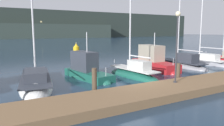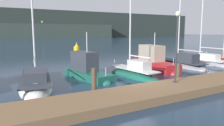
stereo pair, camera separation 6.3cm
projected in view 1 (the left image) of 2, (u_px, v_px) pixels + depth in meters
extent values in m
plane|color=#1E3347|center=(134.00, 86.00, 14.63)|extent=(400.00, 400.00, 0.00)
cube|color=brown|center=(158.00, 92.00, 12.55)|extent=(39.75, 2.80, 0.45)
cylinder|color=#4C3D2D|center=(94.00, 82.00, 12.27)|extent=(0.28, 0.28, 1.63)
cylinder|color=#4C3D2D|center=(178.00, 73.00, 15.51)|extent=(0.28, 0.28, 1.42)
ellipsoid|color=white|center=(36.00, 85.00, 15.02)|extent=(3.65, 8.53, 1.53)
cube|color=#333842|center=(36.00, 77.00, 14.94)|extent=(3.07, 7.17, 0.08)
cube|color=#333842|center=(35.00, 75.00, 13.96)|extent=(1.77, 2.84, 0.58)
cylinder|color=silver|center=(32.00, 9.00, 14.90)|extent=(0.12, 0.12, 9.12)
cylinder|color=silver|center=(35.00, 59.00, 13.92)|extent=(0.65, 3.07, 0.09)
cylinder|color=silver|center=(35.00, 65.00, 18.46)|extent=(0.04, 0.04, 0.50)
ellipsoid|color=#195647|center=(88.00, 78.00, 17.13)|extent=(2.53, 5.71, 1.25)
cube|color=#195647|center=(88.00, 75.00, 17.09)|extent=(2.31, 5.15, 0.55)
cube|color=#333842|center=(84.00, 61.00, 17.37)|extent=(1.52, 2.58, 1.51)
cube|color=black|center=(77.00, 57.00, 18.19)|extent=(1.05, 0.44, 0.67)
cylinder|color=silver|center=(87.00, 42.00, 16.80)|extent=(0.07, 0.07, 1.54)
cylinder|color=silver|center=(106.00, 72.00, 15.21)|extent=(0.04, 0.04, 0.60)
ellipsoid|color=#195647|center=(133.00, 77.00, 17.69)|extent=(2.07, 5.83, 1.10)
cube|color=silver|center=(133.00, 69.00, 17.59)|extent=(1.74, 4.90, 0.08)
cube|color=silver|center=(139.00, 65.00, 16.98)|extent=(1.09, 1.91, 0.71)
cylinder|color=silver|center=(130.00, 27.00, 17.48)|extent=(0.12, 0.12, 6.72)
cylinder|color=silver|center=(140.00, 57.00, 16.84)|extent=(0.31, 2.39, 0.09)
cylinder|color=silver|center=(114.00, 62.00, 19.68)|extent=(0.04, 0.04, 0.50)
ellipsoid|color=red|center=(154.00, 69.00, 21.15)|extent=(2.35, 6.40, 1.32)
cube|color=red|center=(155.00, 65.00, 21.09)|extent=(2.15, 5.77, 0.79)
cube|color=#A39984|center=(151.00, 53.00, 21.48)|extent=(1.47, 2.85, 1.52)
cube|color=black|center=(144.00, 50.00, 22.58)|extent=(1.12, 0.38, 0.68)
cylinder|color=silver|center=(155.00, 39.00, 20.84)|extent=(0.07, 0.07, 1.21)
cylinder|color=silver|center=(173.00, 62.00, 18.62)|extent=(0.04, 0.04, 0.60)
ellipsoid|color=gray|center=(181.00, 67.00, 22.79)|extent=(1.97, 6.48, 1.12)
cube|color=#333842|center=(181.00, 61.00, 22.71)|extent=(1.66, 5.44, 0.08)
cube|color=#333842|center=(187.00, 58.00, 21.97)|extent=(1.17, 2.08, 0.86)
cylinder|color=silver|center=(179.00, 24.00, 22.59)|extent=(0.12, 0.12, 7.81)
cylinder|color=silver|center=(189.00, 51.00, 21.66)|extent=(0.11, 3.07, 0.09)
cylinder|color=silver|center=(162.00, 56.00, 25.24)|extent=(0.04, 0.04, 0.50)
ellipsoid|color=gray|center=(203.00, 64.00, 24.68)|extent=(1.89, 6.29, 1.42)
cube|color=silver|center=(203.00, 59.00, 24.60)|extent=(1.59, 5.29, 0.08)
cube|color=silver|center=(209.00, 57.00, 23.92)|extent=(1.07, 2.03, 0.65)
cylinder|color=silver|center=(202.00, 19.00, 24.37)|extent=(0.12, 0.12, 9.03)
cylinder|color=silver|center=(212.00, 48.00, 23.59)|extent=(0.20, 2.93, 0.09)
cylinder|color=silver|center=(183.00, 55.00, 26.98)|extent=(0.04, 0.04, 0.50)
cylinder|color=silver|center=(206.00, 53.00, 28.83)|extent=(0.04, 0.04, 0.50)
cylinder|color=gold|center=(76.00, 55.00, 33.28)|extent=(1.34, 1.34, 0.16)
cylinder|color=gold|center=(76.00, 50.00, 33.18)|extent=(0.89, 0.89, 1.18)
cone|color=gold|center=(76.00, 45.00, 33.06)|extent=(0.62, 0.62, 0.50)
sphere|color=#F9EAB7|center=(76.00, 43.00, 33.02)|extent=(0.16, 0.16, 0.16)
cylinder|color=#2D2D33|center=(175.00, 82.00, 13.84)|extent=(0.24, 0.24, 0.06)
cylinder|color=#2D2D33|center=(177.00, 49.00, 13.55)|extent=(0.10, 0.10, 4.06)
sphere|color=#F9EAB7|center=(178.00, 14.00, 13.23)|extent=(0.32, 0.32, 0.32)
cube|color=#28332D|center=(5.00, 24.00, 110.58)|extent=(240.00, 16.00, 14.76)
cube|color=#F4DB8C|center=(105.00, 35.00, 130.56)|extent=(0.80, 0.10, 0.80)
cube|color=#F4DB8C|center=(90.00, 33.00, 125.77)|extent=(0.80, 0.10, 0.80)
cube|color=#F4DB8C|center=(84.00, 35.00, 123.98)|extent=(0.80, 0.10, 0.80)
cube|color=#F4DB8C|center=(41.00, 22.00, 111.51)|extent=(0.80, 0.10, 0.80)
cube|color=#F4DB8C|center=(87.00, 27.00, 124.11)|extent=(0.80, 0.10, 0.80)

